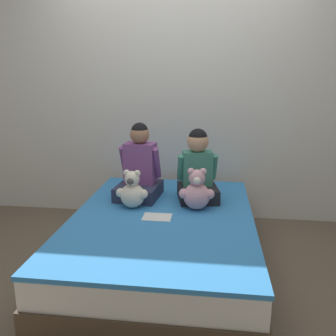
% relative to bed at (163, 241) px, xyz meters
% --- Properties ---
extents(ground_plane, '(14.00, 14.00, 0.00)m').
position_rel_bed_xyz_m(ground_plane, '(0.00, 0.00, -0.21)').
color(ground_plane, brown).
extents(wall_behind_bed, '(8.00, 0.06, 2.50)m').
position_rel_bed_xyz_m(wall_behind_bed, '(0.00, 1.08, 1.04)').
color(wall_behind_bed, silver).
rests_on(wall_behind_bed, ground_plane).
extents(bed, '(1.35, 1.87, 0.41)m').
position_rel_bed_xyz_m(bed, '(0.00, 0.00, 0.00)').
color(bed, '#473828').
rests_on(bed, ground_plane).
extents(child_on_left, '(0.38, 0.43, 0.63)m').
position_rel_bed_xyz_m(child_on_left, '(-0.25, 0.41, 0.45)').
color(child_on_left, '#282D47').
rests_on(child_on_left, bed).
extents(child_on_right, '(0.37, 0.39, 0.59)m').
position_rel_bed_xyz_m(child_on_right, '(0.24, 0.41, 0.46)').
color(child_on_right, black).
rests_on(child_on_right, bed).
extents(teddy_bear_held_by_left_child, '(0.26, 0.19, 0.31)m').
position_rel_bed_xyz_m(teddy_bear_held_by_left_child, '(-0.26, 0.14, 0.34)').
color(teddy_bear_held_by_left_child, silver).
rests_on(teddy_bear_held_by_left_child, bed).
extents(teddy_bear_held_by_right_child, '(0.28, 0.21, 0.33)m').
position_rel_bed_xyz_m(teddy_bear_held_by_right_child, '(0.24, 0.16, 0.35)').
color(teddy_bear_held_by_right_child, '#DBA3B2').
rests_on(teddy_bear_held_by_right_child, bed).
extents(sign_card, '(0.21, 0.15, 0.00)m').
position_rel_bed_xyz_m(sign_card, '(-0.03, -0.04, 0.21)').
color(sign_card, white).
rests_on(sign_card, bed).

